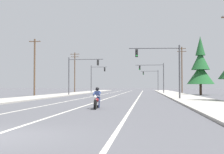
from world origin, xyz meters
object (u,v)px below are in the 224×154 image
traffic_signal_mid_right (155,73)px  conifer_tree_right_verge_far (200,68)px  traffic_signal_near_left (79,70)px  utility_pole_left_near (35,66)px  traffic_signal_far_right (153,77)px  utility_pole_left_far (75,71)px  motorcycle_with_rider (97,100)px  traffic_signal_mid_left (96,75)px  traffic_signal_near_right (164,63)px  utility_pole_right_far (182,68)px

traffic_signal_mid_right → conifer_tree_right_verge_far: bearing=-50.2°
conifer_tree_right_verge_far → traffic_signal_near_left: bearing=-165.7°
traffic_signal_mid_right → utility_pole_left_near: size_ratio=0.68×
traffic_signal_far_right → utility_pole_left_near: utility_pole_left_near is taller
traffic_signal_near_left → utility_pole_left_far: utility_pole_left_far is taller
motorcycle_with_rider → traffic_signal_mid_right: traffic_signal_mid_right is taller
traffic_signal_mid_left → traffic_signal_near_right: bearing=-67.3°
motorcycle_with_rider → traffic_signal_near_right: size_ratio=0.35×
traffic_signal_mid_left → traffic_signal_far_right: (13.36, 20.38, 0.09)m
traffic_signal_near_left → utility_pole_right_far: (18.79, 20.21, 1.34)m
traffic_signal_far_right → utility_pole_left_far: 24.54m
traffic_signal_far_right → utility_pole_left_near: 45.32m
traffic_signal_near_left → traffic_signal_mid_right: (12.69, 14.01, 0.00)m
traffic_signal_far_right → utility_pole_left_far: (-19.57, -14.76, 1.18)m
traffic_signal_near_left → utility_pole_left_near: bearing=-169.8°
traffic_signal_near_left → utility_pole_right_far: bearing=47.1°
motorcycle_with_rider → traffic_signal_near_left: 28.35m
utility_pole_left_far → traffic_signal_near_right: bearing=-62.5°
utility_pole_right_far → motorcycle_with_rider: bearing=-103.5°
utility_pole_right_far → conifer_tree_right_verge_far: bearing=-85.0°
utility_pole_left_near → utility_pole_left_far: bearing=89.4°
motorcycle_with_rider → traffic_signal_near_left: bearing=105.4°
utility_pole_left_far → traffic_signal_far_right: bearing=37.0°
traffic_signal_far_right → conifer_tree_right_verge_far: bearing=-78.1°
traffic_signal_near_right → traffic_signal_far_right: size_ratio=1.00×
traffic_signal_far_right → utility_pole_right_far: utility_pole_right_far is taller
conifer_tree_right_verge_far → traffic_signal_near_right: bearing=-111.8°
traffic_signal_near_right → traffic_signal_mid_left: (-13.39, 32.04, -0.13)m
traffic_signal_near_right → traffic_signal_mid_right: 26.95m
utility_pole_left_near → utility_pole_right_far: bearing=39.8°
traffic_signal_mid_left → conifer_tree_right_verge_far: (20.62, -13.99, 0.61)m
traffic_signal_near_left → traffic_signal_far_right: 41.53m
traffic_signal_mid_left → utility_pole_left_near: (-6.48, -20.35, 0.72)m
traffic_signal_near_left → traffic_signal_mid_left: 19.11m
traffic_signal_near_left → motorcycle_with_rider: bearing=-74.6°
motorcycle_with_rider → utility_pole_left_far: bearing=105.3°
traffic_signal_mid_left → conifer_tree_right_verge_far: bearing=-34.2°
traffic_signal_near_left → traffic_signal_far_right: size_ratio=1.00×
traffic_signal_mid_right → utility_pole_right_far: utility_pole_right_far is taller
utility_pole_right_far → conifer_tree_right_verge_far: utility_pole_right_far is taller
traffic_signal_far_right → utility_pole_right_far: 20.21m
traffic_signal_mid_left → utility_pole_left_near: utility_pole_left_near is taller
traffic_signal_near_left → utility_pole_right_far: 27.63m
utility_pole_left_near → utility_pole_right_far: (25.78, 21.46, 0.75)m
motorcycle_with_rider → conifer_tree_right_verge_far: size_ratio=0.22×
traffic_signal_near_right → utility_pole_left_far: size_ratio=0.63×
motorcycle_with_rider → traffic_signal_far_right: traffic_signal_far_right is taller
motorcycle_with_rider → traffic_signal_far_right: size_ratio=0.35×
traffic_signal_near_left → conifer_tree_right_verge_far: conifer_tree_right_verge_far is taller
traffic_signal_mid_left → conifer_tree_right_verge_far: 24.92m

